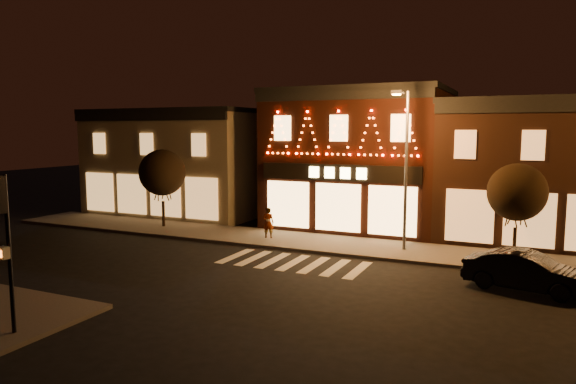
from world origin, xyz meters
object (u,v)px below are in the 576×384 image
Objects in this scene: streetlamp_mid at (405,158)px; pedestrian at (268,223)px; dark_sedan at (527,272)px; traffic_signal_near at (3,223)px.

streetlamp_mid is 4.63× the size of pedestrian.
pedestrian is at bearing 85.28° from dark_sedan.
pedestrian is at bearing 92.53° from traffic_signal_near.
dark_sedan is at bearing 150.21° from pedestrian.
dark_sedan is 13.23m from pedestrian.
streetlamp_mid is at bearing 168.34° from pedestrian.
dark_sedan is (5.46, -4.03, -3.87)m from streetlamp_mid.
streetlamp_mid is 1.72× the size of dark_sedan.
traffic_signal_near is 17.02m from streetlamp_mid.
streetlamp_mid is 7.81m from dark_sedan.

